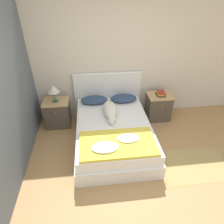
{
  "coord_description": "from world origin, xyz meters",
  "views": [
    {
      "loc": [
        -0.49,
        -1.81,
        2.61
      ],
      "look_at": [
        -0.13,
        1.26,
        0.56
      ],
      "focal_mm": 32.0,
      "sensor_mm": 36.0,
      "label": 1
    }
  ],
  "objects_px": {
    "dog": "(110,110)",
    "bed": "(113,133)",
    "book_stack": "(161,94)",
    "table_lamp": "(53,89)",
    "nightstand_left": "(58,113)",
    "nightstand_right": "(158,107)",
    "pillow_left": "(94,100)",
    "pillow_right": "(123,98)"
  },
  "relations": [
    {
      "from": "book_stack",
      "to": "table_lamp",
      "type": "distance_m",
      "value": 2.18
    },
    {
      "from": "nightstand_left",
      "to": "nightstand_right",
      "type": "xyz_separation_m",
      "value": [
        2.16,
        0.0,
        0.0
      ]
    },
    {
      "from": "pillow_right",
      "to": "table_lamp",
      "type": "height_order",
      "value": "table_lamp"
    },
    {
      "from": "nightstand_right",
      "to": "pillow_right",
      "type": "bearing_deg",
      "value": 175.76
    },
    {
      "from": "table_lamp",
      "to": "dog",
      "type": "bearing_deg",
      "value": -20.91
    },
    {
      "from": "nightstand_left",
      "to": "book_stack",
      "type": "height_order",
      "value": "book_stack"
    },
    {
      "from": "nightstand_left",
      "to": "table_lamp",
      "type": "height_order",
      "value": "table_lamp"
    },
    {
      "from": "nightstand_left",
      "to": "pillow_right",
      "type": "distance_m",
      "value": 1.41
    },
    {
      "from": "nightstand_left",
      "to": "pillow_left",
      "type": "bearing_deg",
      "value": 4.24
    },
    {
      "from": "nightstand_right",
      "to": "pillow_left",
      "type": "distance_m",
      "value": 1.41
    },
    {
      "from": "pillow_left",
      "to": "nightstand_left",
      "type": "bearing_deg",
      "value": -175.76
    },
    {
      "from": "pillow_left",
      "to": "table_lamp",
      "type": "relative_size",
      "value": 1.6
    },
    {
      "from": "table_lamp",
      "to": "nightstand_right",
      "type": "bearing_deg",
      "value": 0.69
    },
    {
      "from": "nightstand_left",
      "to": "pillow_left",
      "type": "xyz_separation_m",
      "value": [
        0.77,
        0.06,
        0.23
      ]
    },
    {
      "from": "bed",
      "to": "table_lamp",
      "type": "xyz_separation_m",
      "value": [
        -1.08,
        0.67,
        0.63
      ]
    },
    {
      "from": "book_stack",
      "to": "table_lamp",
      "type": "xyz_separation_m",
      "value": [
        -2.17,
        -0.01,
        0.23
      ]
    },
    {
      "from": "pillow_right",
      "to": "book_stack",
      "type": "xyz_separation_m",
      "value": [
        0.78,
        -0.07,
        0.1
      ]
    },
    {
      "from": "nightstand_right",
      "to": "book_stack",
      "type": "bearing_deg",
      "value": -80.05
    },
    {
      "from": "nightstand_right",
      "to": "pillow_left",
      "type": "relative_size",
      "value": 1.04
    },
    {
      "from": "bed",
      "to": "pillow_left",
      "type": "height_order",
      "value": "pillow_left"
    },
    {
      "from": "dog",
      "to": "book_stack",
      "type": "bearing_deg",
      "value": 20.3
    },
    {
      "from": "dog",
      "to": "pillow_left",
      "type": "bearing_deg",
      "value": 120.07
    },
    {
      "from": "dog",
      "to": "bed",
      "type": "bearing_deg",
      "value": -83.93
    },
    {
      "from": "book_stack",
      "to": "table_lamp",
      "type": "height_order",
      "value": "table_lamp"
    },
    {
      "from": "nightstand_right",
      "to": "pillow_right",
      "type": "height_order",
      "value": "nightstand_right"
    },
    {
      "from": "pillow_right",
      "to": "table_lamp",
      "type": "relative_size",
      "value": 1.6
    },
    {
      "from": "nightstand_left",
      "to": "book_stack",
      "type": "relative_size",
      "value": 2.88
    },
    {
      "from": "bed",
      "to": "pillow_right",
      "type": "bearing_deg",
      "value": 67.55
    },
    {
      "from": "nightstand_right",
      "to": "dog",
      "type": "xyz_separation_m",
      "value": [
        -1.11,
        -0.43,
        0.26
      ]
    },
    {
      "from": "table_lamp",
      "to": "pillow_left",
      "type": "bearing_deg",
      "value": 6.15
    },
    {
      "from": "bed",
      "to": "nightstand_right",
      "type": "bearing_deg",
      "value": 32.57
    },
    {
      "from": "pillow_right",
      "to": "dog",
      "type": "distance_m",
      "value": 0.59
    },
    {
      "from": "dog",
      "to": "book_stack",
      "type": "height_order",
      "value": "book_stack"
    },
    {
      "from": "pillow_left",
      "to": "nightstand_right",
      "type": "bearing_deg",
      "value": -2.36
    },
    {
      "from": "pillow_left",
      "to": "table_lamp",
      "type": "bearing_deg",
      "value": -173.85
    },
    {
      "from": "bed",
      "to": "pillow_left",
      "type": "bearing_deg",
      "value": 112.45
    },
    {
      "from": "pillow_left",
      "to": "pillow_right",
      "type": "distance_m",
      "value": 0.62
    },
    {
      "from": "pillow_right",
      "to": "dog",
      "type": "xyz_separation_m",
      "value": [
        -0.34,
        -0.49,
        0.03
      ]
    },
    {
      "from": "pillow_left",
      "to": "book_stack",
      "type": "bearing_deg",
      "value": -3.05
    },
    {
      "from": "pillow_right",
      "to": "dog",
      "type": "bearing_deg",
      "value": -124.75
    },
    {
      "from": "nightstand_left",
      "to": "table_lamp",
      "type": "distance_m",
      "value": 0.56
    },
    {
      "from": "dog",
      "to": "table_lamp",
      "type": "xyz_separation_m",
      "value": [
        -1.05,
        0.4,
        0.3
      ]
    }
  ]
}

